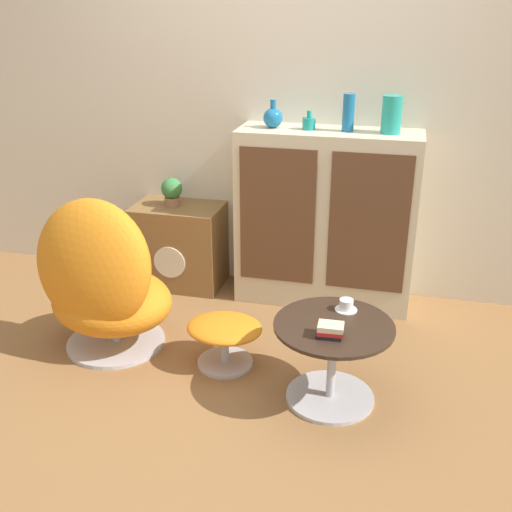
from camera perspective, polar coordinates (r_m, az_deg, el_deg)
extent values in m
plane|color=olive|center=(3.12, -2.13, -13.29)|extent=(12.00, 12.00, 0.00)
cube|color=beige|center=(3.94, 3.46, 15.03)|extent=(6.40, 0.06, 2.60)
cube|color=beige|center=(3.87, 6.64, 3.53)|extent=(1.12, 0.38, 1.13)
cube|color=brown|center=(3.71, 1.97, 3.74)|extent=(0.47, 0.01, 0.86)
cube|color=brown|center=(3.64, 10.65, 2.98)|extent=(0.47, 0.01, 0.86)
cube|color=brown|center=(4.19, -7.30, 1.02)|extent=(0.60, 0.39, 0.58)
cylinder|color=beige|center=(4.04, -8.25, -0.62)|extent=(0.22, 0.01, 0.22)
cylinder|color=#B7B7BC|center=(3.64, -13.15, -7.95)|extent=(0.56, 0.56, 0.02)
cylinder|color=#B7B7BC|center=(3.61, -13.24, -7.17)|extent=(0.06, 0.06, 0.09)
ellipsoid|color=orange|center=(3.51, -13.55, -4.17)|extent=(0.79, 0.70, 0.34)
ellipsoid|color=orange|center=(3.30, -15.30, -0.79)|extent=(0.77, 0.54, 0.75)
cylinder|color=#B7B7BC|center=(3.37, -2.95, -10.06)|extent=(0.31, 0.31, 0.02)
cylinder|color=#B7B7BC|center=(3.32, -2.98, -8.75)|extent=(0.04, 0.04, 0.16)
ellipsoid|color=orange|center=(3.26, -3.02, -6.87)|extent=(0.41, 0.35, 0.09)
cylinder|color=#B7B7BC|center=(3.13, 7.04, -13.15)|extent=(0.44, 0.44, 0.02)
cylinder|color=#B7B7BC|center=(3.01, 7.23, -9.99)|extent=(0.04, 0.04, 0.39)
cylinder|color=#332319|center=(2.91, 7.43, -6.61)|extent=(0.58, 0.58, 0.02)
ellipsoid|color=#196699|center=(3.76, 1.63, 13.01)|extent=(0.12, 0.12, 0.12)
cylinder|color=#196699|center=(3.75, 1.64, 14.25)|extent=(0.04, 0.04, 0.06)
cylinder|color=teal|center=(3.73, 5.06, 12.45)|extent=(0.08, 0.08, 0.07)
cylinder|color=teal|center=(3.72, 5.09, 13.31)|extent=(0.03, 0.03, 0.04)
cylinder|color=#196699|center=(3.69, 8.80, 13.34)|extent=(0.07, 0.07, 0.22)
cylinder|color=teal|center=(3.67, 12.79, 13.00)|extent=(0.12, 0.12, 0.22)
cylinder|color=#996B4C|center=(4.10, -7.97, 5.19)|extent=(0.10, 0.10, 0.06)
sphere|color=#387A3D|center=(4.07, -8.04, 6.40)|extent=(0.14, 0.14, 0.14)
cylinder|color=white|center=(3.03, 8.56, -5.08)|extent=(0.11, 0.11, 0.01)
cylinder|color=white|center=(3.02, 8.59, -4.63)|extent=(0.07, 0.07, 0.06)
cube|color=black|center=(2.80, 6.97, -7.42)|extent=(0.12, 0.09, 0.02)
cube|color=red|center=(2.79, 7.08, -7.11)|extent=(0.12, 0.10, 0.02)
cube|color=beige|center=(2.78, 7.14, -6.69)|extent=(0.12, 0.09, 0.02)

